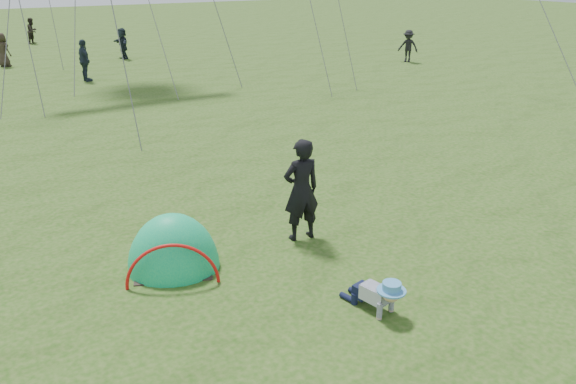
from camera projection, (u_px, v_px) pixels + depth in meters
ground at (355, 341)px, 7.50m from camera, size 140.00×140.00×0.00m
crawling_toddler at (379, 294)px, 8.04m from camera, size 0.68×0.85×0.58m
popup_tent at (175, 268)px, 9.29m from camera, size 1.85×1.71×1.94m
standing_adult at (301, 190)px, 9.97m from camera, size 0.73×0.51×1.89m
crowd_person_1 at (32, 31)px, 35.56m from camera, size 0.97×0.98×1.59m
crowd_person_2 at (85, 61)px, 23.94m from camera, size 0.56×1.08×1.76m
crowd_person_3 at (408, 46)px, 28.82m from camera, size 1.04×1.20×1.60m
crowd_person_4 at (3, 50)px, 27.45m from camera, size 0.88×0.95×1.62m
crowd_person_11 at (123, 43)px, 29.79m from camera, size 0.62×1.53×1.60m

